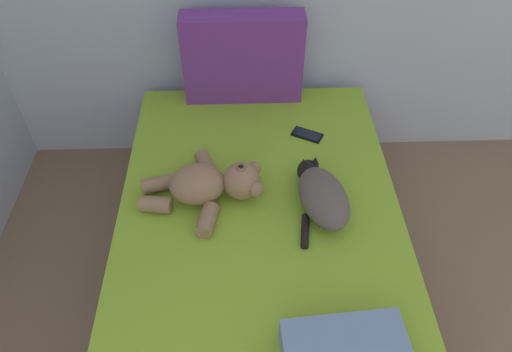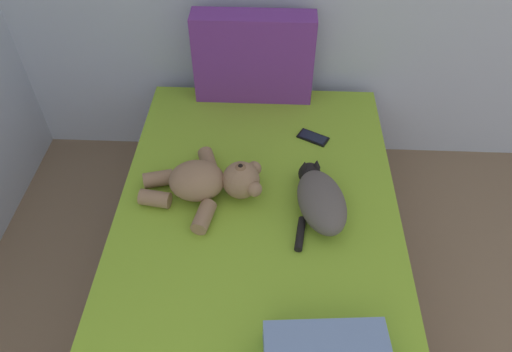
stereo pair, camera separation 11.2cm
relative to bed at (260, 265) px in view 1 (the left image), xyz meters
name	(u,v)px [view 1 (the left image)]	position (x,y,z in m)	size (l,w,h in m)	color
bed	(260,265)	(0.00, 0.00, 0.00)	(1.25, 2.04, 0.51)	brown
patterned_cushion	(243,58)	(-0.06, 0.92, 0.49)	(0.61, 0.14, 0.47)	#72338C
cat	(322,195)	(0.26, 0.12, 0.33)	(0.26, 0.44, 0.15)	#59514C
teddy_bear	(210,184)	(-0.21, 0.19, 0.33)	(0.53, 0.48, 0.18)	#937051
cell_phone	(307,135)	(0.25, 0.58, 0.26)	(0.16, 0.13, 0.01)	black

